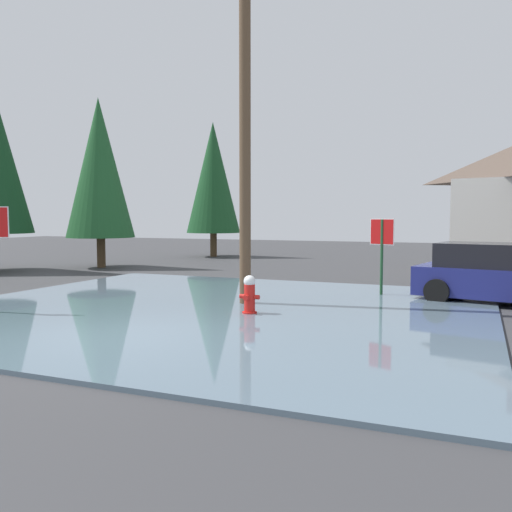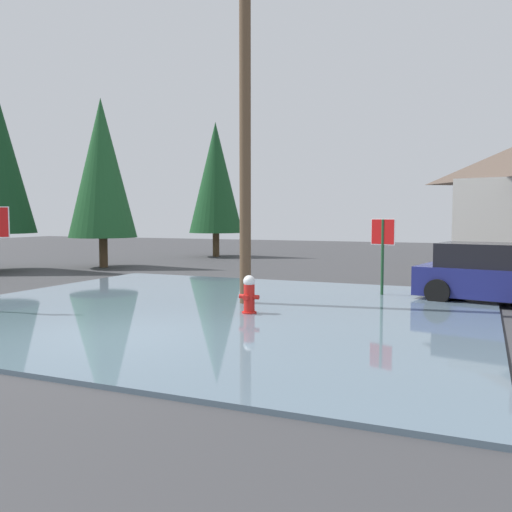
{
  "view_description": "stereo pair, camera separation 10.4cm",
  "coord_description": "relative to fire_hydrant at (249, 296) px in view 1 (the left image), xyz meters",
  "views": [
    {
      "loc": [
        6.01,
        -7.82,
        2.22
      ],
      "look_at": [
        1.06,
        4.14,
        1.27
      ],
      "focal_mm": 37.87,
      "sensor_mm": 36.0,
      "label": 1
    },
    {
      "loc": [
        6.11,
        -7.78,
        2.22
      ],
      "look_at": [
        1.06,
        4.14,
        1.27
      ],
      "focal_mm": 37.87,
      "sensor_mm": 36.0,
      "label": 2
    }
  ],
  "objects": [
    {
      "name": "stop_sign_far",
      "position": [
        2.22,
        4.04,
        1.09
      ],
      "size": [
        0.69,
        0.24,
        2.17
      ],
      "color": "#1E4C28",
      "rests_on": "ground"
    },
    {
      "name": "fire_hydrant",
      "position": [
        0.0,
        0.0,
        0.0
      ],
      "size": [
        0.46,
        0.4,
        0.92
      ],
      "color": "red",
      "rests_on": "ground"
    },
    {
      "name": "lane_stop_bar",
      "position": [
        -0.9,
        -4.93,
        -0.45
      ],
      "size": [
        3.37,
        0.45,
        0.01
      ],
      "primitive_type": "cube",
      "rotation": [
        0.0,
        0.0,
        0.04
      ],
      "color": "silver",
      "rests_on": "ground"
    },
    {
      "name": "pine_tree_short_left",
      "position": [
        -10.59,
        8.23,
        3.86
      ],
      "size": [
        2.93,
        2.93,
        7.33
      ],
      "color": "#4C3823",
      "rests_on": "ground"
    },
    {
      "name": "parked_car",
      "position": [
        5.23,
        4.08,
        0.28
      ],
      "size": [
        4.55,
        2.7,
        1.54
      ],
      "color": "navy",
      "rests_on": "ground"
    },
    {
      "name": "utility_pole",
      "position": [
        -0.66,
        1.27,
        4.7
      ],
      "size": [
        1.6,
        0.28,
        9.95
      ],
      "color": "brown",
      "rests_on": "ground"
    },
    {
      "name": "pine_tree_mid_left",
      "position": [
        -8.98,
        15.87,
        3.91
      ],
      "size": [
        2.96,
        2.96,
        7.41
      ],
      "color": "#4C3823",
      "rests_on": "ground"
    },
    {
      "name": "ground_plane",
      "position": [
        -1.34,
        -3.1,
        -0.5
      ],
      "size": [
        80.0,
        80.0,
        0.1
      ],
      "primitive_type": "cube",
      "color": "#38383A"
    },
    {
      "name": "flood_puddle",
      "position": [
        -1.16,
        0.37,
        -0.41
      ],
      "size": [
        12.61,
        11.55,
        0.08
      ],
      "primitive_type": "cube",
      "color": "slate",
      "rests_on": "ground"
    }
  ]
}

